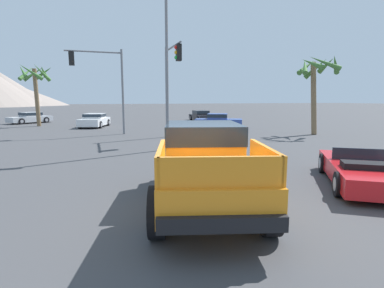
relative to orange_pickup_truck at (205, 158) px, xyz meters
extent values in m
plane|color=#424244|center=(-0.25, -0.60, -1.08)|extent=(320.00, 320.00, 0.00)
cube|color=orange|center=(-0.09, -0.33, -0.23)|extent=(3.26, 5.32, 0.62)
cube|color=orange|center=(0.18, 0.63, 0.43)|extent=(2.35, 2.60, 0.71)
cube|color=#1E2833|center=(0.18, 0.63, 0.56)|extent=(2.40, 2.65, 0.45)
cube|color=orange|center=(-1.39, -1.41, 0.31)|extent=(0.62, 1.93, 0.48)
cube|color=orange|center=(0.44, -1.93, 0.31)|extent=(0.62, 1.93, 0.48)
cube|color=orange|center=(-0.73, -2.58, 0.31)|extent=(1.85, 0.59, 0.48)
cube|color=black|center=(0.60, 2.11, -0.42)|extent=(1.91, 0.68, 0.24)
cube|color=black|center=(-0.78, -2.77, -0.42)|extent=(1.91, 0.68, 0.24)
cylinder|color=black|center=(-0.65, 1.43, -0.60)|extent=(0.54, 1.00, 0.95)
cylinder|color=#232326|center=(-0.65, 1.43, -0.60)|extent=(0.44, 0.59, 0.52)
cylinder|color=black|center=(1.31, 0.87, -0.60)|extent=(0.54, 1.00, 0.95)
cylinder|color=#232326|center=(1.31, 0.87, -0.60)|extent=(0.44, 0.59, 0.52)
cylinder|color=black|center=(-1.49, -1.53, -0.60)|extent=(0.54, 1.00, 0.95)
cylinder|color=#232326|center=(-1.49, -1.53, -0.60)|extent=(0.44, 0.59, 0.52)
cylinder|color=black|center=(0.47, -2.09, -0.60)|extent=(0.54, 1.00, 0.95)
cylinder|color=#232326|center=(0.47, -2.09, -0.60)|extent=(0.44, 0.59, 0.52)
cube|color=red|center=(4.84, -0.17, -0.66)|extent=(3.90, 4.57, 0.48)
cube|color=#1E2833|center=(5.11, 0.22, -0.24)|extent=(1.31, 0.91, 0.35)
cube|color=black|center=(4.42, -0.79, -0.34)|extent=(1.54, 1.31, 0.16)
cylinder|color=black|center=(4.87, 1.42, -0.75)|extent=(0.55, 0.66, 0.65)
cylinder|color=#9E9EA3|center=(4.87, 1.42, -0.75)|extent=(0.39, 0.43, 0.36)
cylinder|color=black|center=(6.31, 0.44, -0.75)|extent=(0.55, 0.66, 0.65)
cylinder|color=#9E9EA3|center=(6.31, 0.44, -0.75)|extent=(0.39, 0.43, 0.36)
cylinder|color=black|center=(3.38, -0.78, -0.75)|extent=(0.55, 0.66, 0.65)
cylinder|color=#9E9EA3|center=(3.38, -0.78, -0.75)|extent=(0.39, 0.43, 0.36)
cube|color=#B7BABF|center=(-8.60, 28.42, -0.65)|extent=(4.33, 3.86, 0.52)
cube|color=#B7BABF|center=(-8.52, 28.48, -0.16)|extent=(2.30, 2.26, 0.46)
cube|color=#1E2833|center=(-8.52, 28.48, -0.11)|extent=(2.35, 2.30, 0.27)
cylinder|color=black|center=(-9.12, 26.99, -0.78)|extent=(0.61, 0.54, 0.60)
cylinder|color=#9E9EA3|center=(-9.12, 26.99, -0.78)|extent=(0.41, 0.39, 0.33)
cylinder|color=black|center=(-10.12, 28.31, -0.78)|extent=(0.61, 0.54, 0.60)
cylinder|color=#9E9EA3|center=(-10.12, 28.31, -0.78)|extent=(0.41, 0.39, 0.33)
cylinder|color=black|center=(-7.08, 28.53, -0.78)|extent=(0.61, 0.54, 0.60)
cylinder|color=#9E9EA3|center=(-7.08, 28.53, -0.78)|extent=(0.41, 0.39, 0.33)
cylinder|color=black|center=(-8.08, 29.85, -0.78)|extent=(0.61, 0.54, 0.60)
cylinder|color=#9E9EA3|center=(-8.08, 29.85, -0.78)|extent=(0.41, 0.39, 0.33)
cube|color=#334C9E|center=(8.01, 17.44, -0.61)|extent=(4.39, 3.44, 0.61)
cube|color=#334C9E|center=(7.92, 17.48, -0.07)|extent=(2.22, 2.17, 0.46)
cube|color=#1E2833|center=(7.92, 17.48, -0.02)|extent=(2.27, 2.22, 0.28)
cylinder|color=black|center=(9.51, 17.62, -0.77)|extent=(0.64, 0.48, 0.61)
cylinder|color=#9E9EA3|center=(9.51, 17.62, -0.77)|extent=(0.40, 0.36, 0.33)
cylinder|color=black|center=(8.72, 16.10, -0.77)|extent=(0.64, 0.48, 0.61)
cylinder|color=#9E9EA3|center=(8.72, 16.10, -0.77)|extent=(0.40, 0.36, 0.33)
cylinder|color=black|center=(7.30, 18.77, -0.77)|extent=(0.64, 0.48, 0.61)
cylinder|color=#9E9EA3|center=(7.30, 18.77, -0.77)|extent=(0.40, 0.36, 0.33)
cylinder|color=black|center=(6.51, 17.25, -0.77)|extent=(0.64, 0.48, 0.61)
cylinder|color=#9E9EA3|center=(6.51, 17.25, -0.77)|extent=(0.40, 0.36, 0.33)
cube|color=white|center=(-2.26, 21.75, -0.60)|extent=(2.98, 4.50, 0.62)
cube|color=white|center=(-2.23, 21.85, -0.08)|extent=(2.05, 2.14, 0.42)
cube|color=#1E2833|center=(-2.23, 21.85, -0.03)|extent=(2.09, 2.19, 0.25)
cylinder|color=black|center=(-1.83, 20.26, -0.77)|extent=(0.39, 0.65, 0.61)
cylinder|color=#9E9EA3|center=(-1.83, 20.26, -0.77)|extent=(0.32, 0.39, 0.34)
cylinder|color=black|center=(-3.48, 20.79, -0.77)|extent=(0.39, 0.65, 0.61)
cylinder|color=#9E9EA3|center=(-3.48, 20.79, -0.77)|extent=(0.32, 0.39, 0.34)
cylinder|color=black|center=(-1.05, 22.71, -0.77)|extent=(0.39, 0.65, 0.61)
cylinder|color=#9E9EA3|center=(-1.05, 22.71, -0.77)|extent=(0.32, 0.39, 0.34)
cylinder|color=black|center=(-2.70, 23.24, -0.77)|extent=(0.39, 0.65, 0.61)
cylinder|color=#9E9EA3|center=(-2.70, 23.24, -0.77)|extent=(0.32, 0.39, 0.34)
cube|color=#232328|center=(9.65, 26.27, -0.64)|extent=(1.81, 4.28, 0.54)
cube|color=#232328|center=(9.65, 26.37, -0.14)|extent=(1.55, 1.82, 0.47)
cube|color=#1E2833|center=(9.65, 26.37, -0.09)|extent=(1.59, 1.85, 0.28)
cylinder|color=black|center=(10.44, 24.93, -0.78)|extent=(0.23, 0.61, 0.60)
cylinder|color=#9E9EA3|center=(10.44, 24.93, -0.78)|extent=(0.24, 0.34, 0.33)
cylinder|color=black|center=(8.79, 24.97, -0.78)|extent=(0.23, 0.61, 0.60)
cylinder|color=#9E9EA3|center=(8.79, 24.97, -0.78)|extent=(0.24, 0.34, 0.33)
cylinder|color=black|center=(10.50, 27.56, -0.78)|extent=(0.23, 0.61, 0.60)
cylinder|color=#9E9EA3|center=(10.50, 27.56, -0.78)|extent=(0.24, 0.34, 0.33)
cylinder|color=black|center=(8.85, 27.60, -0.78)|extent=(0.23, 0.61, 0.60)
cylinder|color=#9E9EA3|center=(8.85, 27.60, -0.78)|extent=(0.24, 0.34, 0.33)
cylinder|color=slate|center=(-0.33, 15.24, 1.87)|extent=(0.16, 0.16, 5.89)
cylinder|color=slate|center=(-2.18, 15.24, 4.56)|extent=(3.69, 0.11, 0.11)
cube|color=black|center=(-3.58, 15.24, 4.06)|extent=(0.34, 0.26, 0.90)
sphere|color=red|center=(-3.58, 15.39, 4.33)|extent=(0.20, 0.20, 0.20)
sphere|color=orange|center=(-3.58, 15.39, 4.06)|extent=(0.20, 0.20, 0.20)
sphere|color=green|center=(-3.58, 15.39, 3.79)|extent=(0.20, 0.20, 0.20)
cylinder|color=slate|center=(2.18, 12.55, 1.80)|extent=(0.16, 0.16, 5.76)
cylinder|color=slate|center=(2.18, 10.93, 4.43)|extent=(0.11, 3.25, 0.11)
cube|color=black|center=(2.18, 9.69, 3.93)|extent=(0.26, 0.34, 0.90)
sphere|color=red|center=(2.03, 9.69, 4.20)|extent=(0.20, 0.20, 0.20)
sphere|color=orange|center=(2.03, 9.69, 3.93)|extent=(0.20, 0.20, 0.20)
sphere|color=green|center=(2.03, 9.69, 3.66)|extent=(0.20, 0.20, 0.20)
cylinder|color=slate|center=(1.00, 7.66, 2.94)|extent=(0.14, 0.14, 8.05)
cylinder|color=brown|center=(-7.15, 24.06, 1.52)|extent=(0.36, 0.77, 5.22)
cone|color=#427533|center=(-6.46, 24.17, 3.90)|extent=(0.56, 1.41, 1.08)
cone|color=#427533|center=(-6.53, 25.09, 3.87)|extent=(1.81, 1.49, 1.26)
cone|color=#427533|center=(-7.44, 25.28, 3.77)|extent=(1.94, 0.86, 1.54)
cone|color=#427533|center=(-7.97, 24.85, 3.78)|extent=(1.35, 1.69, 1.50)
cone|color=#427533|center=(-8.05, 23.83, 3.81)|extent=(1.13, 1.83, 1.41)
cone|color=#427533|center=(-7.33, 23.19, 3.78)|extent=(2.04, 0.69, 1.54)
cone|color=#427533|center=(-6.50, 23.57, 3.76)|extent=(1.46, 1.40, 1.55)
cylinder|color=brown|center=(12.37, 10.84, 1.44)|extent=(0.36, 0.86, 5.05)
cone|color=#427533|center=(13.09, 10.63, 3.73)|extent=(0.43, 1.41, 1.09)
cone|color=#427533|center=(12.87, 11.39, 3.59)|extent=(1.58, 1.17, 1.55)
cone|color=#427533|center=(12.14, 11.49, 3.69)|extent=(1.81, 0.79, 1.28)
cone|color=#427533|center=(11.68, 11.08, 3.66)|extent=(1.19, 1.49, 1.32)
cone|color=#427533|center=(11.61, 10.32, 3.77)|extent=(0.89, 1.65, 0.99)
cone|color=#427533|center=(12.01, 9.58, 3.75)|extent=(2.14, 1.06, 1.09)
cone|color=#427533|center=(13.06, 9.77, 3.71)|extent=(1.84, 1.62, 1.24)
camera|label=1|loc=(-2.54, -6.58, 1.40)|focal=28.00mm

